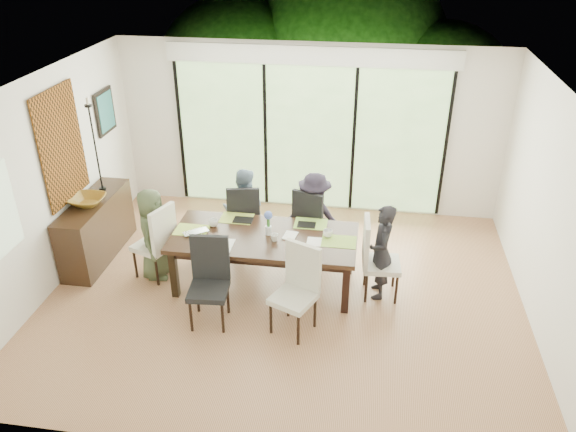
# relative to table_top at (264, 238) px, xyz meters

# --- Properties ---
(floor) EXTENTS (6.00, 5.00, 0.01)m
(floor) POSITION_rel_table_top_xyz_m (0.30, -0.17, -0.71)
(floor) COLOR brown
(floor) RESTS_ON ground
(ceiling) EXTENTS (6.00, 5.00, 0.01)m
(ceiling) POSITION_rel_table_top_xyz_m (0.30, -0.17, 2.00)
(ceiling) COLOR white
(ceiling) RESTS_ON wall_back
(wall_back) EXTENTS (6.00, 0.02, 2.70)m
(wall_back) POSITION_rel_table_top_xyz_m (0.30, 2.34, 0.64)
(wall_back) COLOR silver
(wall_back) RESTS_ON floor
(wall_front) EXTENTS (6.00, 0.02, 2.70)m
(wall_front) POSITION_rel_table_top_xyz_m (0.30, -2.68, 0.64)
(wall_front) COLOR silver
(wall_front) RESTS_ON floor
(wall_left) EXTENTS (0.02, 5.00, 2.70)m
(wall_left) POSITION_rel_table_top_xyz_m (-2.71, -0.17, 0.64)
(wall_left) COLOR silver
(wall_left) RESTS_ON floor
(wall_right) EXTENTS (0.02, 5.00, 2.70)m
(wall_right) POSITION_rel_table_top_xyz_m (3.31, -0.17, 0.64)
(wall_right) COLOR beige
(wall_right) RESTS_ON floor
(glass_doors) EXTENTS (4.20, 0.02, 2.30)m
(glass_doors) POSITION_rel_table_top_xyz_m (0.30, 2.30, 0.49)
(glass_doors) COLOR #598C3F
(glass_doors) RESTS_ON wall_back
(blinds_header) EXTENTS (4.40, 0.06, 0.28)m
(blinds_header) POSITION_rel_table_top_xyz_m (0.30, 2.29, 1.79)
(blinds_header) COLOR white
(blinds_header) RESTS_ON wall_back
(mullion_a) EXTENTS (0.05, 0.04, 2.30)m
(mullion_a) POSITION_rel_table_top_xyz_m (-1.80, 2.29, 0.49)
(mullion_a) COLOR black
(mullion_a) RESTS_ON wall_back
(mullion_b) EXTENTS (0.05, 0.04, 2.30)m
(mullion_b) POSITION_rel_table_top_xyz_m (-0.40, 2.29, 0.49)
(mullion_b) COLOR black
(mullion_b) RESTS_ON wall_back
(mullion_c) EXTENTS (0.05, 0.04, 2.30)m
(mullion_c) POSITION_rel_table_top_xyz_m (1.00, 2.29, 0.49)
(mullion_c) COLOR black
(mullion_c) RESTS_ON wall_back
(mullion_d) EXTENTS (0.05, 0.04, 2.30)m
(mullion_d) POSITION_rel_table_top_xyz_m (2.40, 2.29, 0.49)
(mullion_d) COLOR black
(mullion_d) RESTS_ON wall_back
(deck) EXTENTS (6.00, 1.80, 0.10)m
(deck) POSITION_rel_table_top_xyz_m (0.30, 3.23, -0.76)
(deck) COLOR brown
(deck) RESTS_ON ground
(rail_top) EXTENTS (6.00, 0.08, 0.06)m
(rail_top) POSITION_rel_table_top_xyz_m (0.30, 4.03, -0.16)
(rail_top) COLOR brown
(rail_top) RESTS_ON deck
(foliage_left) EXTENTS (3.20, 3.20, 3.20)m
(foliage_left) POSITION_rel_table_top_xyz_m (-1.50, 5.03, 0.73)
(foliage_left) COLOR #14380F
(foliage_left) RESTS_ON ground
(foliage_mid) EXTENTS (4.00, 4.00, 4.00)m
(foliage_mid) POSITION_rel_table_top_xyz_m (0.70, 5.63, 1.09)
(foliage_mid) COLOR #14380F
(foliage_mid) RESTS_ON ground
(foliage_right) EXTENTS (2.80, 2.80, 2.80)m
(foliage_right) POSITION_rel_table_top_xyz_m (2.50, 4.83, 0.55)
(foliage_right) COLOR #14380F
(foliage_right) RESTS_ON ground
(foliage_far) EXTENTS (3.60, 3.60, 3.60)m
(foliage_far) POSITION_rel_table_top_xyz_m (-0.30, 6.33, 0.91)
(foliage_far) COLOR #14380F
(foliage_far) RESTS_ON ground
(table_top) EXTENTS (2.35, 1.08, 0.06)m
(table_top) POSITION_rel_table_top_xyz_m (0.00, 0.00, 0.00)
(table_top) COLOR black
(table_top) RESTS_ON floor
(table_apron) EXTENTS (2.16, 0.88, 0.10)m
(table_apron) POSITION_rel_table_top_xyz_m (0.00, 0.00, -0.09)
(table_apron) COLOR black
(table_apron) RESTS_ON floor
(table_leg_fl) EXTENTS (0.09, 0.09, 0.68)m
(table_leg_fl) POSITION_rel_table_top_xyz_m (-1.08, -0.43, -0.37)
(table_leg_fl) COLOR black
(table_leg_fl) RESTS_ON floor
(table_leg_fr) EXTENTS (0.09, 0.09, 0.68)m
(table_leg_fr) POSITION_rel_table_top_xyz_m (1.08, -0.43, -0.37)
(table_leg_fr) COLOR black
(table_leg_fr) RESTS_ON floor
(table_leg_bl) EXTENTS (0.09, 0.09, 0.68)m
(table_leg_bl) POSITION_rel_table_top_xyz_m (-1.08, 0.43, -0.37)
(table_leg_bl) COLOR black
(table_leg_bl) RESTS_ON floor
(table_leg_br) EXTENTS (0.09, 0.09, 0.68)m
(table_leg_br) POSITION_rel_table_top_xyz_m (1.08, 0.43, -0.37)
(table_leg_br) COLOR black
(table_leg_br) RESTS_ON floor
(chair_left_end) EXTENTS (0.58, 0.58, 1.08)m
(chair_left_end) POSITION_rel_table_top_xyz_m (-1.50, 0.00, -0.17)
(chair_left_end) COLOR white
(chair_left_end) RESTS_ON floor
(chair_right_end) EXTENTS (0.48, 0.48, 1.08)m
(chair_right_end) POSITION_rel_table_top_xyz_m (1.50, 0.00, -0.17)
(chair_right_end) COLOR beige
(chair_right_end) RESTS_ON floor
(chair_far_left) EXTENTS (0.53, 0.53, 1.08)m
(chair_far_left) POSITION_rel_table_top_xyz_m (-0.45, 0.85, -0.17)
(chair_far_left) COLOR black
(chair_far_left) RESTS_ON floor
(chair_far_right) EXTENTS (0.58, 0.58, 1.08)m
(chair_far_right) POSITION_rel_table_top_xyz_m (0.55, 0.85, -0.17)
(chair_far_right) COLOR black
(chair_far_right) RESTS_ON floor
(chair_near_left) EXTENTS (0.49, 0.49, 1.08)m
(chair_near_left) POSITION_rel_table_top_xyz_m (-0.50, -0.87, -0.17)
(chair_near_left) COLOR black
(chair_near_left) RESTS_ON floor
(chair_near_right) EXTENTS (0.59, 0.59, 1.08)m
(chair_near_right) POSITION_rel_table_top_xyz_m (0.50, -0.87, -0.17)
(chair_near_right) COLOR beige
(chair_near_right) RESTS_ON floor
(person_left_end) EXTENTS (0.40, 0.61, 1.26)m
(person_left_end) POSITION_rel_table_top_xyz_m (-1.48, 0.00, -0.07)
(person_left_end) COLOR #445136
(person_left_end) RESTS_ON floor
(person_right_end) EXTENTS (0.42, 0.62, 1.26)m
(person_right_end) POSITION_rel_table_top_xyz_m (1.48, 0.00, -0.07)
(person_right_end) COLOR black
(person_right_end) RESTS_ON floor
(person_far_left) EXTENTS (0.62, 0.41, 1.26)m
(person_far_left) POSITION_rel_table_top_xyz_m (-0.45, 0.83, -0.07)
(person_far_left) COLOR #6D869E
(person_far_left) RESTS_ON floor
(person_far_right) EXTENTS (0.65, 0.47, 1.26)m
(person_far_right) POSITION_rel_table_top_xyz_m (0.55, 0.83, -0.07)
(person_far_right) COLOR black
(person_far_right) RESTS_ON floor
(placemat_left) EXTENTS (0.43, 0.31, 0.01)m
(placemat_left) POSITION_rel_table_top_xyz_m (-0.95, 0.00, 0.03)
(placemat_left) COLOR #9EBA42
(placemat_left) RESTS_ON table_top
(placemat_right) EXTENTS (0.43, 0.31, 0.01)m
(placemat_right) POSITION_rel_table_top_xyz_m (0.95, 0.00, 0.03)
(placemat_right) COLOR #81A93C
(placemat_right) RESTS_ON table_top
(placemat_far_l) EXTENTS (0.43, 0.31, 0.01)m
(placemat_far_l) POSITION_rel_table_top_xyz_m (-0.45, 0.40, 0.03)
(placemat_far_l) COLOR #A3BB42
(placemat_far_l) RESTS_ON table_top
(placemat_far_r) EXTENTS (0.43, 0.31, 0.01)m
(placemat_far_r) POSITION_rel_table_top_xyz_m (0.55, 0.40, 0.03)
(placemat_far_r) COLOR #83B23F
(placemat_far_r) RESTS_ON table_top
(placemat_paper) EXTENTS (0.43, 0.31, 0.01)m
(placemat_paper) POSITION_rel_table_top_xyz_m (-0.55, -0.30, 0.03)
(placemat_paper) COLOR white
(placemat_paper) RESTS_ON table_top
(tablet_far_l) EXTENTS (0.25, 0.18, 0.01)m
(tablet_far_l) POSITION_rel_table_top_xyz_m (-0.35, 0.35, 0.04)
(tablet_far_l) COLOR black
(tablet_far_l) RESTS_ON table_top
(tablet_far_r) EXTENTS (0.24, 0.17, 0.01)m
(tablet_far_r) POSITION_rel_table_top_xyz_m (0.50, 0.35, 0.04)
(tablet_far_r) COLOR black
(tablet_far_r) RESTS_ON table_top
(papers) EXTENTS (0.29, 0.22, 0.00)m
(papers) POSITION_rel_table_top_xyz_m (0.70, -0.05, 0.03)
(papers) COLOR white
(papers) RESTS_ON table_top
(platter_base) EXTENTS (0.25, 0.25, 0.02)m
(platter_base) POSITION_rel_table_top_xyz_m (-0.55, -0.30, 0.05)
(platter_base) COLOR white
(platter_base) RESTS_ON table_top
(platter_snacks) EXTENTS (0.20, 0.20, 0.01)m
(platter_snacks) POSITION_rel_table_top_xyz_m (-0.55, -0.30, 0.06)
(platter_snacks) COLOR orange
(platter_snacks) RESTS_ON table_top
(vase) EXTENTS (0.08, 0.08, 0.12)m
(vase) POSITION_rel_table_top_xyz_m (0.05, 0.05, 0.09)
(vase) COLOR silver
(vase) RESTS_ON table_top
(hyacinth_stems) EXTENTS (0.04, 0.04, 0.16)m
(hyacinth_stems) POSITION_rel_table_top_xyz_m (0.05, 0.05, 0.21)
(hyacinth_stems) COLOR #337226
(hyacinth_stems) RESTS_ON table_top
(hyacinth_blooms) EXTENTS (0.11, 0.11, 0.11)m
(hyacinth_blooms) POSITION_rel_table_top_xyz_m (0.05, 0.05, 0.30)
(hyacinth_blooms) COLOR #546ED3
(hyacinth_blooms) RESTS_ON table_top
(laptop) EXTENTS (0.38, 0.36, 0.03)m
(laptop) POSITION_rel_table_top_xyz_m (-0.85, -0.10, 0.04)
(laptop) COLOR silver
(laptop) RESTS_ON table_top
(cup_a) EXTENTS (0.14, 0.14, 0.09)m
(cup_a) POSITION_rel_table_top_xyz_m (-0.70, 0.15, 0.08)
(cup_a) COLOR white
(cup_a) RESTS_ON table_top
(cup_b) EXTENTS (0.12, 0.12, 0.09)m
(cup_b) POSITION_rel_table_top_xyz_m (0.15, -0.10, 0.07)
(cup_b) COLOR white
(cup_b) RESTS_ON table_top
(cup_c) EXTENTS (0.12, 0.12, 0.09)m
(cup_c) POSITION_rel_table_top_xyz_m (0.80, 0.10, 0.08)
(cup_c) COLOR white
(cup_c) RESTS_ON table_top
(book) EXTENTS (0.19, 0.24, 0.02)m
(book) POSITION_rel_table_top_xyz_m (0.25, 0.05, 0.04)
(book) COLOR white
(book) RESTS_ON table_top
(sideboard) EXTENTS (0.44, 1.55, 0.87)m
(sideboard) POSITION_rel_table_top_xyz_m (-2.46, 0.34, -0.27)
(sideboard) COLOR black
(sideboard) RESTS_ON floor
(bowl) EXTENTS (0.46, 0.46, 0.11)m
(bowl) POSITION_rel_table_top_xyz_m (-2.46, 0.24, 0.22)
(bowl) COLOR brown
(bowl) RESTS_ON sideboard
(candlestick_base) EXTENTS (0.10, 0.10, 0.04)m
(candlestick_base) POSITION_rel_table_top_xyz_m (-2.46, 0.69, 0.19)
(candlestick_base) COLOR black
(candlestick_base) RESTS_ON sideboard
(candlestick_shaft) EXTENTS (0.02, 0.02, 1.21)m
(candlestick_shaft) POSITION_rel_table_top_xyz_m (-2.46, 0.69, 0.80)
(candlestick_shaft) COLOR black
(candlestick_shaft) RESTS_ON sideboard
(candlestick_pan) EXTENTS (0.10, 0.10, 0.03)m
(candlestick_pan) POSITION_rel_table_top_xyz_m (-2.46, 0.69, 1.40)
(candlestick_pan) COLOR black
(candlestick_pan) RESTS_ON sideboard
(candle) EXTENTS (0.03, 0.03, 0.10)m
(candle) POSITION_rel_table_top_xyz_m (-2.46, 0.69, 1.46)
(candle) COLOR silver
(candle) RESTS_ON sideboard
(tapestry) EXTENTS (0.02, 1.00, 1.50)m
(tapestry) POSITION_rel_table_top_xyz_m (-2.67, 0.23, 0.99)
(tapestry) COLOR brown
(tapestry) RESTS_ON wall_left
(art_frame) EXTENTS (0.03, 0.55, 0.65)m
(art_frame) POSITION_rel_table_top_xyz_m (-2.67, 1.53, 1.04)
(art_frame) COLOR black
(art_frame) RESTS_ON wall_left
(art_canvas) EXTENTS (0.01, 0.45, 0.55)m
(art_canvas) POSITION_rel_table_top_xyz_m (-2.65, 1.53, 1.04)
(art_canvas) COLOR #1B5657
(art_canvas) RESTS_ON wall_left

